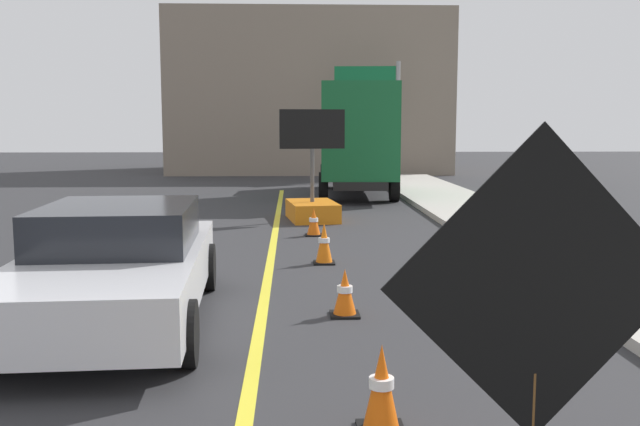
{
  "coord_description": "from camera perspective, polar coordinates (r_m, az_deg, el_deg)",
  "views": [
    {
      "loc": [
        0.39,
        -0.8,
        2.32
      ],
      "look_at": [
        0.65,
        5.83,
        1.48
      ],
      "focal_mm": 38.98,
      "sensor_mm": 36.0,
      "label": 1
    }
  ],
  "objects": [
    {
      "name": "arrow_board_trailer",
      "position": [
        17.04,
        -0.64,
        1.03
      ],
      "size": [
        1.6,
        1.94,
        2.7
      ],
      "color": "orange",
      "rests_on": "ground"
    },
    {
      "name": "far_building_block",
      "position": [
        35.79,
        -0.96,
        9.65
      ],
      "size": [
        13.41,
        7.79,
        7.68
      ],
      "primitive_type": "cube",
      "color": "gray",
      "rests_on": "ground"
    },
    {
      "name": "traffic_cone_far_lane",
      "position": [
        11.68,
        0.34,
        -2.51
      ],
      "size": [
        0.36,
        0.36,
        0.7
      ],
      "color": "black",
      "rests_on": "ground"
    },
    {
      "name": "box_truck",
      "position": [
        22.94,
        3.04,
        6.18
      ],
      "size": [
        2.72,
        6.91,
        3.57
      ],
      "color": "black",
      "rests_on": "ground"
    },
    {
      "name": "highway_guide_sign",
      "position": [
        29.97,
        4.9,
        9.3
      ],
      "size": [
        2.78,
        0.36,
        5.0
      ],
      "color": "gray",
      "rests_on": "ground"
    },
    {
      "name": "traffic_cone_mid_lane",
      "position": [
        8.52,
        2.05,
        -6.57
      ],
      "size": [
        0.36,
        0.36,
        0.58
      ],
      "color": "black",
      "rests_on": "ground"
    },
    {
      "name": "pickup_car",
      "position": [
        8.5,
        -16.3,
        -4.05
      ],
      "size": [
        2.3,
        4.89,
        1.38
      ],
      "color": "silver",
      "rests_on": "ground"
    },
    {
      "name": "traffic_cone_curbside",
      "position": [
        14.63,
        -0.52,
        -0.75
      ],
      "size": [
        0.36,
        0.36,
        0.59
      ],
      "color": "black",
      "rests_on": "ground"
    },
    {
      "name": "traffic_cone_near_sign",
      "position": [
        5.42,
        5.06,
        -14.23
      ],
      "size": [
        0.36,
        0.36,
        0.69
      ],
      "color": "black",
      "rests_on": "ground"
    },
    {
      "name": "lane_center_stripe",
      "position": [
        7.19,
        -5.35,
        -11.57
      ],
      "size": [
        0.14,
        36.0,
        0.01
      ],
      "primitive_type": "cube",
      "color": "yellow",
      "rests_on": "ground"
    },
    {
      "name": "roadwork_sign",
      "position": [
        3.71,
        17.37,
        -6.26
      ],
      "size": [
        1.63,
        0.2,
        2.33
      ],
      "color": "#593819",
      "rests_on": "ground"
    }
  ]
}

